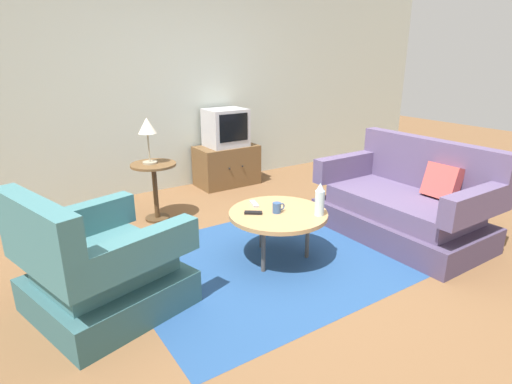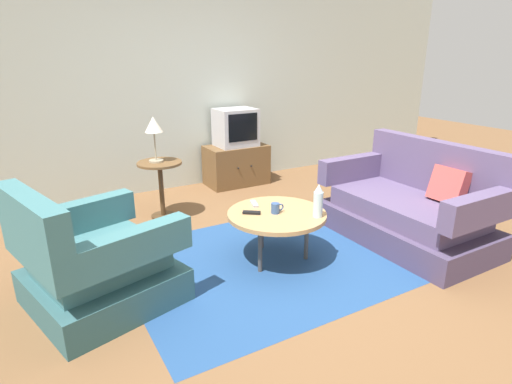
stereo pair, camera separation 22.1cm
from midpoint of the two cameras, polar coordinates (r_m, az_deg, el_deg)
The scene contains 14 objects.
ground_plane at distance 3.68m, azimuth 2.83°, elevation -8.97°, with size 16.00×16.00×0.00m, color brown.
back_wall at distance 5.48m, azimuth -13.11°, elevation 14.45°, with size 9.00×0.12×2.70m, color #B2BCB2.
area_rug at distance 3.66m, azimuth 1.20°, elevation -9.08°, with size 2.50×1.87×0.00m, color navy.
armchair at distance 3.09m, azimuth -22.82°, elevation -9.90°, with size 1.13×1.11×0.90m.
couch at distance 4.22m, azimuth 18.46°, elevation -1.72°, with size 0.90×1.56×0.91m.
coffee_table at distance 3.49m, azimuth 1.24°, elevation -3.24°, with size 0.83×0.83×0.43m.
side_table at distance 4.48m, azimuth -15.15°, elevation 1.60°, with size 0.47×0.47×0.62m.
tv_stand at distance 5.61m, azimuth -5.17°, elevation 3.67°, with size 0.81×0.49×0.53m.
television at distance 5.50m, azimuth -5.34°, elevation 8.79°, with size 0.51×0.42×0.49m.
table_lamp at distance 4.38m, azimuth -16.15°, elevation 8.34°, with size 0.18×0.18×0.47m.
vase at distance 3.39m, azimuth 6.90°, elevation -1.09°, with size 0.08×0.08×0.28m.
mug at distance 3.45m, azimuth 1.10°, elevation -2.18°, with size 0.12×0.07×0.09m.
tv_remote_dark at distance 3.44m, azimuth -2.22°, elevation -2.88°, with size 0.15×0.13×0.02m.
tv_remote_silver at distance 3.64m, azimuth -1.99°, elevation -1.65°, with size 0.09×0.16×0.02m.
Camera 1 is at (-2.05, -2.55, 1.70)m, focal length 29.13 mm.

